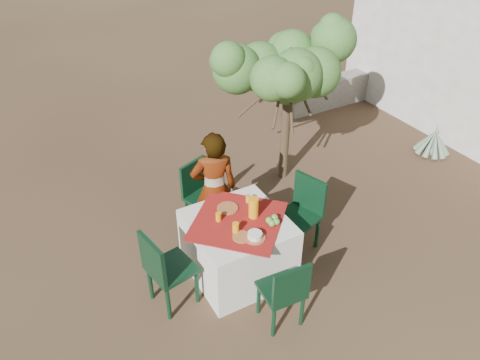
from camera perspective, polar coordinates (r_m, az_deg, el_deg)
name	(u,v)px	position (r m, az deg, el deg)	size (l,w,h in m)	color
ground	(289,278)	(5.53, 5.99, -11.76)	(160.00, 160.00, 0.00)	#362018
table	(238,247)	(5.32, -0.25, -8.12)	(1.30, 1.30, 0.76)	white
chair_far	(200,192)	(5.93, -4.86, -1.44)	(0.54, 0.54, 0.91)	black
chair_near	(285,291)	(4.74, 5.52, -13.34)	(0.43, 0.43, 0.87)	black
chair_left	(164,268)	(4.92, -9.21, -10.54)	(0.52, 0.52, 0.96)	black
chair_right	(303,210)	(5.62, 7.66, -3.70)	(0.55, 0.55, 0.95)	black
person	(214,189)	(5.54, -3.16, -1.12)	(0.55, 0.36, 1.51)	#8C6651
shrub_tree	(290,74)	(6.47, 6.13, 12.73)	(1.71, 1.68, 2.01)	#473523
agave	(433,142)	(8.19, 22.50, 4.31)	(0.56, 0.57, 0.60)	slate
stone_wall	(345,88)	(9.51, 12.71, 10.86)	(2.60, 0.35, 0.55)	gray
plate_far	(228,208)	(5.22, -1.53, -3.44)	(0.24, 0.24, 0.01)	brown
plate_near	(242,237)	(4.85, 0.22, -6.94)	(0.20, 0.20, 0.01)	brown
glass_far	(218,217)	(5.04, -2.65, -4.50)	(0.06, 0.06, 0.10)	orange
glass_near	(236,228)	(4.88, -0.53, -5.85)	(0.07, 0.07, 0.12)	orange
juice_pitcher	(254,208)	(5.04, 1.66, -3.39)	(0.11, 0.11, 0.24)	orange
bowl_plate	(255,238)	(4.85, 1.81, -7.04)	(0.23, 0.23, 0.01)	brown
white_bowl	(255,235)	(4.82, 1.82, -6.73)	(0.15, 0.15, 0.06)	silver
jar_left	(254,205)	(5.20, 1.78, -3.09)	(0.06, 0.06, 0.09)	orange
jar_right	(248,199)	(5.30, 1.01, -2.28)	(0.06, 0.06, 0.09)	orange
napkin_holder	(252,205)	(5.20, 1.49, -3.09)	(0.07, 0.04, 0.09)	silver
fruit_cluster	(273,221)	(5.01, 4.04, -4.97)	(0.15, 0.14, 0.08)	#5E9837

